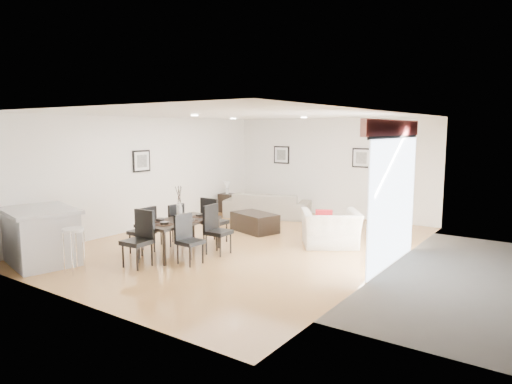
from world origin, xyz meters
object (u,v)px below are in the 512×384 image
Objects in this scene: sofa at (268,205)px; kitchen_island at (41,236)px; dining_table at (180,223)px; dining_chair_wfar at (174,222)px; dining_chair_wnear at (145,228)px; coffee_table at (255,222)px; bar_stool at (73,235)px; dining_chair_head at (141,235)px; dining_chair_enear at (187,236)px; dining_chair_foot at (213,218)px; dining_chair_efar at (215,227)px; armchair at (331,229)px; side_table at (227,203)px.

sofa is 1.40× the size of kitchen_island.
dining_table is 0.69m from dining_chair_wfar.
dining_chair_wnear is 0.84× the size of coffee_table.
dining_chair_head is at bearing 57.11° from bar_stool.
dining_chair_enear is at bearing 88.67° from dining_chair_wnear.
dining_table is at bearing -74.81° from coffee_table.
coffee_table is at bearing -93.45° from dining_chair_foot.
dining_chair_wfar reaches higher than dining_table.
bar_stool is (-1.16, -2.30, 0.12)m from dining_chair_efar.
dining_chair_enear is 0.91× the size of dining_chair_foot.
kitchen_island is at bearing 61.52° from sofa.
dining_chair_wnear is 1.48m from dining_chair_foot.
bar_stool is at bearing 70.94° from sofa.
sofa is 3.87m from dining_chair_efar.
dining_chair_foot is at bearing 156.41° from dining_chair_wnear.
dining_table is 0.69m from dining_chair_enear.
dining_chair_wnear reaches higher than dining_table.
armchair is 3.03m from dining_chair_enear.
dining_chair_head reaches higher than sofa.
armchair is at bearing 131.79° from dining_chair_wnear.
dining_chair_enear is at bearing 42.83° from dining_chair_head.
bar_stool is at bearing -76.29° from side_table.
side_table is (-4.23, 1.90, -0.10)m from armchair.
dining_chair_head reaches higher than dining_chair_efar.
dining_chair_foot reaches higher than dining_chair_wfar.
coffee_table is at bearing 94.31° from sofa.
sofa is at bearing -68.33° from armchair.
dining_chair_wfar is 2.14m from coffee_table.
dining_chair_wnear reaches higher than armchair.
dining_chair_wfar is (-2.73, -1.78, 0.12)m from armchair.
dining_chair_foot is (0.00, 0.98, -0.05)m from dining_table.
dining_chair_wfar reaches higher than armchair.
dining_chair_wfar is at bearing 178.82° from dining_chair_wnear.
sofa is at bearing -78.28° from dining_chair_foot.
dining_chair_wnear is 1.05× the size of dining_chair_wfar.
dining_chair_head is at bearing -74.31° from coffee_table.
side_table is (-2.06, 3.09, -0.28)m from dining_chair_foot.
dining_chair_head is at bearing 44.05° from kitchen_island.
dining_chair_efar reaches higher than dining_chair_wnear.
side_table is at bearing 159.49° from coffee_table.
dining_chair_head is at bearing 77.77° from sofa.
kitchen_island reaches higher than coffee_table.
dining_chair_wnear is 2.90m from coffee_table.
side_table reaches higher than coffee_table.
armchair is at bearing 61.12° from kitchen_island.
dining_chair_wnear is (0.09, -4.47, 0.18)m from sofa.
dining_chair_wnear is 0.80m from dining_chair_head.
side_table is at bearing -56.41° from dining_chair_foot.
dining_chair_head is 3.41m from coffee_table.
armchair reaches higher than side_table.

